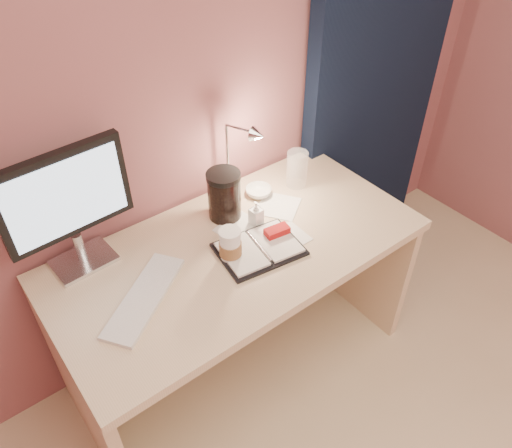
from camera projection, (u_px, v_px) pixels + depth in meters
room at (367, 54)px, 2.23m from camera, size 3.50×3.50×3.50m
desk at (228, 277)px, 2.05m from camera, size 1.40×0.70×0.73m
monitor at (65, 202)px, 1.62m from camera, size 0.43×0.17×0.46m
keyboard at (145, 297)px, 1.66m from camera, size 0.39×0.32×0.02m
planner at (261, 247)px, 1.84m from camera, size 0.33×0.27×0.05m
paper_a at (242, 229)px, 1.93m from camera, size 0.19×0.19×0.00m
paper_b at (288, 237)px, 1.90m from camera, size 0.14×0.14×0.00m
paper_c at (278, 206)px, 2.04m from camera, size 0.22×0.22×0.00m
coffee_cup at (230, 246)px, 1.77m from camera, size 0.08×0.08×0.13m
clear_cup at (297, 169)px, 2.11m from camera, size 0.09×0.09×0.16m
bowl at (259, 192)px, 2.09m from camera, size 0.13×0.13×0.03m
lotion_bottle at (256, 213)px, 1.93m from camera, size 0.05×0.05×0.10m
dark_jar at (224, 197)px, 1.94m from camera, size 0.13×0.13×0.18m
desk_lamp at (231, 159)px, 1.93m from camera, size 0.14×0.20×0.33m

